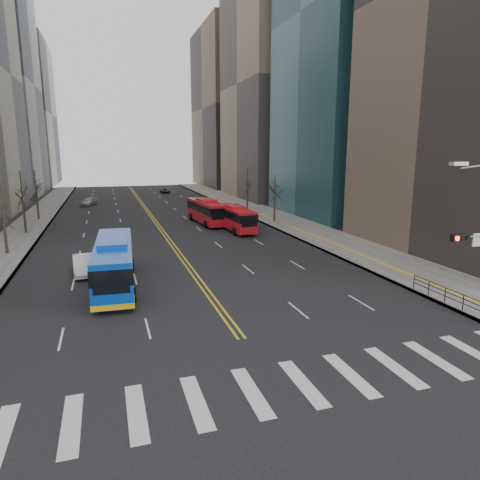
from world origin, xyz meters
name	(u,v)px	position (x,y,z in m)	size (l,w,h in m)	color
ground	(278,387)	(0.00, 0.00, 0.00)	(220.00, 220.00, 0.00)	black
sidewalk_right	(271,216)	(17.50, 45.00, 0.07)	(7.00, 130.00, 0.15)	gray
sidewalk_left	(27,228)	(-16.50, 45.00, 0.07)	(5.00, 130.00, 0.15)	gray
crosswalk	(278,387)	(0.00, 0.00, 0.01)	(26.70, 4.00, 0.01)	silver
centerline	(149,212)	(0.00, 55.00, 0.01)	(0.55, 100.00, 0.01)	gold
office_towers	(136,71)	(0.12, 68.51, 23.92)	(83.00, 134.00, 58.00)	#9B9B9E
pedestrian_railing	(445,293)	(14.30, 6.00, 0.82)	(0.06, 6.06, 1.02)	black
street_trees	(99,197)	(-7.18, 34.55, 4.87)	(35.20, 47.20, 7.60)	#30271D
blue_bus	(114,262)	(-6.23, 16.64, 1.88)	(3.30, 12.46, 3.59)	#0C3FB5
red_bus_near	(235,216)	(8.81, 35.59, 1.79)	(2.94, 10.08, 3.20)	red
red_bus_far	(206,210)	(6.58, 41.60, 1.90)	(3.37, 10.85, 3.40)	red
car_white	(84,265)	(-8.57, 20.67, 0.78)	(1.65, 4.72, 1.56)	white
car_dark_mid	(220,212)	(10.14, 47.60, 0.61)	(1.45, 3.61, 1.23)	black
car_silver	(89,202)	(-9.55, 67.28, 0.67)	(1.87, 4.60, 1.34)	#9E9FA3
car_dark_far	(165,191)	(6.88, 86.14, 0.55)	(1.83, 3.97, 1.10)	black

